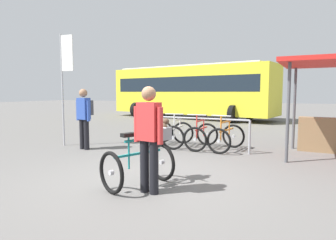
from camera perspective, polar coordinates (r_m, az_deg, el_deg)
ground_plane at (r=5.36m, az=-3.23°, el=-11.39°), size 80.00×80.00×0.00m
bike_rack_rail at (r=8.00m, az=4.47°, el=-0.95°), size 3.21×0.17×0.88m
racked_bike_black at (r=8.68m, az=-2.23°, el=-2.41°), size 0.70×1.12×0.97m
racked_bike_white at (r=8.37m, az=2.00°, el=-2.70°), size 0.76×1.15×0.97m
racked_bike_red at (r=8.12m, az=6.53°, el=-2.99°), size 0.69×1.12×0.97m
racked_bike_orange at (r=7.92m, az=11.32°, el=-3.27°), size 0.82×1.19×0.97m
featured_bicycle at (r=4.92m, az=-4.65°, el=-7.10°), size 1.04×1.26×1.09m
person_with_featured_bike at (r=4.46m, az=-3.74°, el=-2.88°), size 0.52×0.25×1.64m
pedestrian_with_backpack at (r=8.23m, az=-15.96°, el=0.95°), size 0.52×0.38×1.64m
bus_distant at (r=17.69m, az=4.40°, el=6.03°), size 10.30×4.68×3.08m
banner_flag at (r=8.93m, az=-19.36°, el=9.49°), size 0.45×0.05×3.20m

